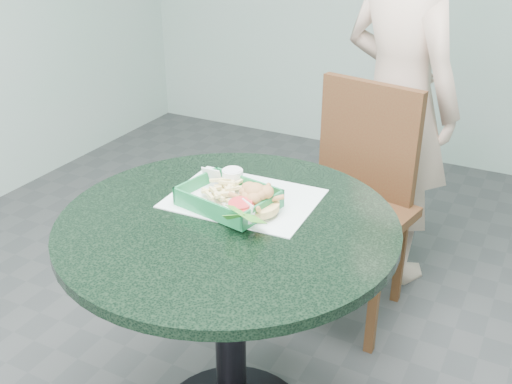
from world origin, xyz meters
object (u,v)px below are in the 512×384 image
at_px(dining_chair, 357,188).
at_px(food_basket, 229,207).
at_px(diner_person, 399,93).
at_px(sauce_ramekin, 226,181).
at_px(crab_sandwich, 258,201).
at_px(cafe_table, 229,277).

height_order(dining_chair, food_basket, dining_chair).
xyz_separation_m(diner_person, sauce_ramekin, (-0.24, -1.02, -0.02)).
bearing_deg(dining_chair, crab_sandwich, -82.55).
height_order(dining_chair, diner_person, diner_person).
bearing_deg(food_basket, sauce_ramekin, 123.99).
distance_m(cafe_table, crab_sandwich, 0.24).
height_order(diner_person, food_basket, diner_person).
height_order(cafe_table, dining_chair, dining_chair).
distance_m(dining_chair, crab_sandwich, 0.79).
distance_m(dining_chair, diner_person, 0.46).
height_order(dining_chair, sauce_ramekin, dining_chair).
xyz_separation_m(cafe_table, dining_chair, (0.11, 0.82, -0.05)).
bearing_deg(sauce_ramekin, cafe_table, -58.66).
bearing_deg(food_basket, dining_chair, 79.44).
bearing_deg(dining_chair, cafe_table, -85.77).
xyz_separation_m(cafe_table, diner_person, (0.14, 1.17, 0.25)).
relative_size(food_basket, sauce_ramekin, 4.09).
distance_m(diner_person, crab_sandwich, 1.10).
relative_size(cafe_table, dining_chair, 1.00).
xyz_separation_m(dining_chair, sauce_ramekin, (-0.20, -0.67, 0.27)).
bearing_deg(diner_person, dining_chair, 108.15).
bearing_deg(dining_chair, diner_person, 95.31).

